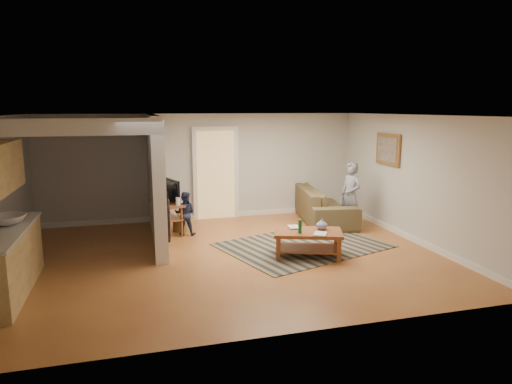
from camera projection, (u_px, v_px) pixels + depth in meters
ground at (230, 256)px, 8.21m from camera, size 7.50×7.50×0.00m
room_shell at (165, 175)px, 8.07m from camera, size 7.54×6.02×2.52m
area_rug at (303, 245)px, 8.84m from camera, size 3.49×2.99×0.01m
sofa at (322, 219)px, 10.93m from camera, size 1.43×2.77×0.77m
coffee_table at (309, 236)px, 8.15m from camera, size 1.36×1.05×0.71m
tv_console at (167, 205)px, 9.65m from camera, size 0.70×1.13×0.91m
speaker_left at (167, 221)px, 9.01m from camera, size 0.11×0.11×0.87m
speaker_right at (166, 215)px, 9.32m from camera, size 0.12×0.12×0.96m
toy_basket at (183, 223)px, 9.93m from camera, size 0.46×0.46×0.41m
child at (349, 227)px, 10.18m from camera, size 0.50×0.62×1.46m
toddler at (186, 235)px, 9.61m from camera, size 0.53×0.47×0.92m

